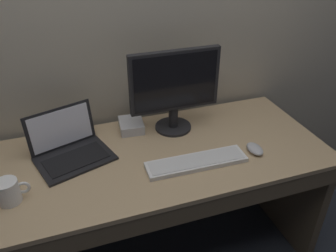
# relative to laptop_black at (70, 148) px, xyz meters

# --- Properties ---
(desk) EXTENTS (1.64, 0.70, 0.73)m
(desk) POSITION_rel_laptop_black_xyz_m (0.38, -0.13, -0.27)
(desk) COLOR tan
(desk) RESTS_ON ground
(laptop_black) EXTENTS (0.39, 0.35, 0.21)m
(laptop_black) POSITION_rel_laptop_black_xyz_m (0.00, 0.00, 0.00)
(laptop_black) COLOR black
(laptop_black) RESTS_ON desk
(external_monitor) EXTENTS (0.46, 0.19, 0.43)m
(external_monitor) POSITION_rel_laptop_black_xyz_m (0.54, 0.06, 0.20)
(external_monitor) COLOR black
(external_monitor) RESTS_ON desk
(wired_keyboard) EXTENTS (0.47, 0.13, 0.02)m
(wired_keyboard) POSITION_rel_laptop_black_xyz_m (0.53, -0.25, -0.03)
(wired_keyboard) COLOR white
(wired_keyboard) RESTS_ON desk
(computer_mouse) EXTENTS (0.07, 0.11, 0.03)m
(computer_mouse) POSITION_rel_laptop_black_xyz_m (0.83, -0.25, -0.03)
(computer_mouse) COLOR #B7B7BC
(computer_mouse) RESTS_ON desk
(external_drive_box) EXTENTS (0.13, 0.16, 0.05)m
(external_drive_box) POSITION_rel_laptop_black_xyz_m (0.32, 0.14, -0.02)
(external_drive_box) COLOR silver
(external_drive_box) RESTS_ON desk
(coffee_mug) EXTENTS (0.13, 0.09, 0.10)m
(coffee_mug) POSITION_rel_laptop_black_xyz_m (-0.25, -0.23, 0.01)
(coffee_mug) COLOR white
(coffee_mug) RESTS_ON desk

